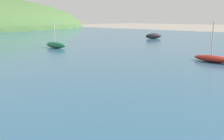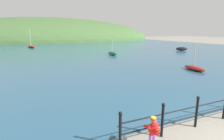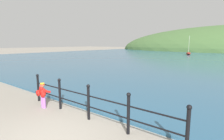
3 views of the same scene
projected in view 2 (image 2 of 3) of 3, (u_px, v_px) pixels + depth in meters
The scene contains 8 objects.
water at pixel (66, 50), 33.91m from camera, with size 80.00×60.00×0.10m, color #2D5B7A.
far_hillside at pixel (51, 40), 68.61m from camera, with size 83.93×46.16×17.37m.
iron_railing at pixel (197, 111), 6.40m from camera, with size 6.38×0.12×1.21m.
child_in_coat at pixel (153, 130), 5.24m from camera, with size 0.39×0.53×1.00m.
boat_twin_mast at pixel (112, 53), 25.41m from camera, with size 0.95×2.21×2.24m.
boat_red_dinghy at pixel (194, 68), 15.57m from camera, with size 0.99×2.42×2.26m.
boat_far_left at pixel (31, 46), 37.10m from camera, with size 1.88×3.35×4.06m.
boat_nearest_quay at pixel (182, 49), 31.50m from camera, with size 2.12×1.33×0.65m.
Camera 2 is at (-5.30, -2.71, 3.49)m, focal length 28.00 mm.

